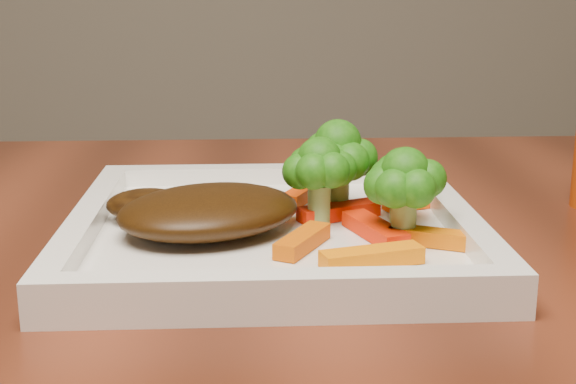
{
  "coord_description": "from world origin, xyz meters",
  "views": [
    {
      "loc": [
        -0.18,
        -0.55,
        0.93
      ],
      "look_at": [
        -0.16,
        -0.03,
        0.79
      ],
      "focal_mm": 50.0,
      "sensor_mm": 36.0,
      "label": 1
    }
  ],
  "objects": [
    {
      "name": "plate",
      "position": [
        -0.17,
        -0.03,
        0.76
      ],
      "size": [
        0.27,
        0.27,
        0.01
      ],
      "primitive_type": "cube",
      "color": "white",
      "rests_on": "dining_table"
    },
    {
      "name": "steak",
      "position": [
        -0.21,
        -0.04,
        0.78
      ],
      "size": [
        0.15,
        0.14,
        0.03
      ],
      "primitive_type": "ellipsoid",
      "rotation": [
        0.0,
        0.0,
        0.47
      ],
      "color": "#3A2108",
      "rests_on": "plate"
    },
    {
      "name": "broccoli_0",
      "position": [
        -0.12,
        0.01,
        0.8
      ],
      "size": [
        0.08,
        0.08,
        0.07
      ],
      "primitive_type": null,
      "rotation": [
        0.0,
        0.0,
        -0.36
      ],
      "color": "#227814",
      "rests_on": "plate"
    },
    {
      "name": "broccoli_1",
      "position": [
        -0.08,
        -0.02,
        0.79
      ],
      "size": [
        0.06,
        0.06,
        0.06
      ],
      "primitive_type": null,
      "rotation": [
        0.0,
        0.0,
        -0.4
      ],
      "color": "#267914",
      "rests_on": "plate"
    },
    {
      "name": "broccoli_2",
      "position": [
        -0.09,
        -0.06,
        0.79
      ],
      "size": [
        0.06,
        0.06,
        0.06
      ],
      "primitive_type": null,
      "rotation": [
        0.0,
        0.0,
        -0.06
      ],
      "color": "#316B11",
      "rests_on": "plate"
    },
    {
      "name": "broccoli_3",
      "position": [
        -0.14,
        -0.02,
        0.79
      ],
      "size": [
        0.07,
        0.07,
        0.06
      ],
      "primitive_type": null,
      "rotation": [
        0.0,
        0.0,
        -0.34
      ],
      "color": "#297914",
      "rests_on": "plate"
    },
    {
      "name": "carrot_0",
      "position": [
        -0.11,
        -0.11,
        0.77
      ],
      "size": [
        0.06,
        0.03,
        0.01
      ],
      "primitive_type": "cube",
      "rotation": [
        0.0,
        0.0,
        0.27
      ],
      "color": "orange",
      "rests_on": "plate"
    },
    {
      "name": "carrot_1",
      "position": [
        -0.07,
        -0.07,
        0.77
      ],
      "size": [
        0.05,
        0.03,
        0.01
      ],
      "primitive_type": "cube",
      "rotation": [
        0.0,
        0.0,
        -0.42
      ],
      "color": "#DB6403",
      "rests_on": "plate"
    },
    {
      "name": "carrot_2",
      "position": [
        -0.15,
        -0.07,
        0.77
      ],
      "size": [
        0.04,
        0.06,
        0.01
      ],
      "primitive_type": "cube",
      "rotation": [
        0.0,
        0.0,
        1.07
      ],
      "color": "#D85703",
      "rests_on": "plate"
    },
    {
      "name": "carrot_3",
      "position": [
        -0.06,
        0.02,
        0.77
      ],
      "size": [
        0.05,
        0.03,
        0.01
      ],
      "primitive_type": "cube",
      "rotation": [
        0.0,
        0.0,
        0.37
      ],
      "color": "#FF5104",
      "rests_on": "plate"
    },
    {
      "name": "carrot_4",
      "position": [
        -0.14,
        0.04,
        0.77
      ],
      "size": [
        0.03,
        0.05,
        0.01
      ],
      "primitive_type": "cube",
      "rotation": [
        0.0,
        0.0,
        1.11
      ],
      "color": "#E73C03",
      "rests_on": "plate"
    },
    {
      "name": "carrot_5",
      "position": [
        -0.1,
        -0.05,
        0.77
      ],
      "size": [
        0.04,
        0.07,
        0.01
      ],
      "primitive_type": "cube",
      "rotation": [
        0.0,
        0.0,
        -1.23
      ],
      "color": "#FA2604",
      "rests_on": "plate"
    },
    {
      "name": "carrot_6",
      "position": [
        -0.12,
        -0.01,
        0.77
      ],
      "size": [
        0.06,
        0.04,
        0.01
      ],
      "primitive_type": "cube",
      "rotation": [
        0.0,
        0.0,
        0.41
      ],
      "color": "#FF2004",
      "rests_on": "plate"
    }
  ]
}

